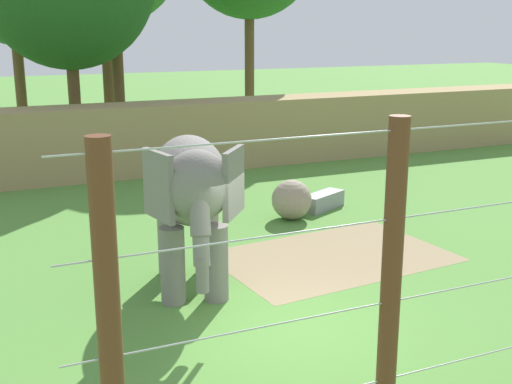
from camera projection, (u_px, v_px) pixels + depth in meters
ground_plane at (286, 325)px, 11.08m from camera, size 120.00×120.00×0.00m
dirt_patch at (333, 256)px, 14.38m from camera, size 5.22×3.73×0.01m
embankment_wall at (120, 140)px, 21.93m from camera, size 36.00×1.80×2.36m
elephant at (191, 191)px, 11.98m from camera, size 2.13×3.98×3.01m
enrichment_ball at (292, 200)px, 17.02m from camera, size 1.04×1.04×1.04m
cable_fence at (401, 281)px, 7.78m from camera, size 8.04×0.24×3.96m
feed_trough at (323, 201)px, 18.06m from camera, size 1.48×1.06×0.44m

